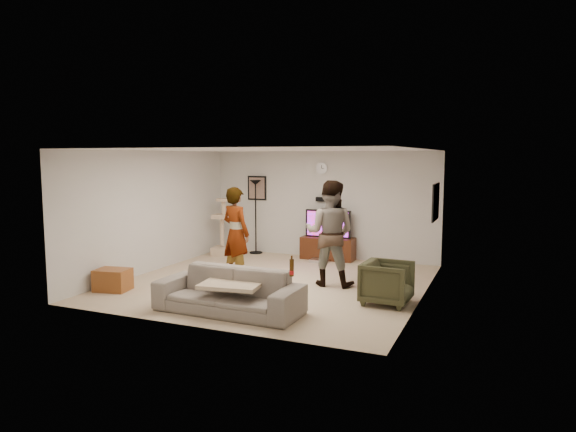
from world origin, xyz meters
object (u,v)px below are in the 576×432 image
at_px(tv_stand, 328,248).
at_px(person_left, 236,234).
at_px(armchair, 387,283).
at_px(sofa, 229,291).
at_px(person_right, 330,233).
at_px(floor_lamp, 256,217).
at_px(cat_tree, 222,227).
at_px(side_table, 113,280).
at_px(beer_bottle, 292,268).
at_px(tv, 328,224).

relative_size(tv_stand, person_left, 0.69).
bearing_deg(armchair, sofa, 126.10).
relative_size(person_right, armchair, 2.54).
bearing_deg(floor_lamp, person_right, -40.66).
xyz_separation_m(person_left, person_right, (1.81, 0.29, 0.07)).
distance_m(person_right, armchair, 1.62).
xyz_separation_m(cat_tree, side_table, (-0.12, -3.64, -0.50)).
height_order(person_right, armchair, person_right).
bearing_deg(cat_tree, floor_lamp, 41.17).
xyz_separation_m(cat_tree, person_left, (1.50, -2.04, 0.20)).
xyz_separation_m(tv_stand, beer_bottle, (0.95, -4.47, 0.53)).
height_order(sofa, armchair, armchair).
bearing_deg(person_left, cat_tree, -34.15).
height_order(floor_lamp, sofa, floor_lamp).
relative_size(tv_stand, cat_tree, 0.89).
xyz_separation_m(cat_tree, sofa, (2.43, -3.97, -0.37)).
bearing_deg(person_right, floor_lamp, -44.63).
distance_m(armchair, side_table, 4.80).
height_order(tv, beer_bottle, tv).
height_order(tv_stand, sofa, sofa).
bearing_deg(floor_lamp, person_left, -71.46).
xyz_separation_m(floor_lamp, side_table, (-0.75, -4.20, -0.71)).
relative_size(person_right, sofa, 0.86).
distance_m(person_left, person_right, 1.84).
height_order(tv, person_right, person_right).
bearing_deg(beer_bottle, floor_lamp, 122.14).
xyz_separation_m(floor_lamp, person_left, (0.87, -2.59, 0.00)).
relative_size(sofa, beer_bottle, 9.06).
bearing_deg(person_left, armchair, -170.36).
bearing_deg(person_right, person_left, 5.07).
distance_m(person_right, sofa, 2.47).
bearing_deg(tv, armchair, -56.40).
relative_size(beer_bottle, side_table, 0.43).
bearing_deg(cat_tree, side_table, -91.84).
relative_size(tv_stand, beer_bottle, 4.95).
bearing_deg(cat_tree, armchair, -29.37).
distance_m(floor_lamp, person_right, 3.53).
distance_m(person_left, armchair, 3.16).
relative_size(person_left, sofa, 0.79).
height_order(tv_stand, tv, tv).
distance_m(cat_tree, armchair, 5.25).
bearing_deg(person_left, tv, -92.34).
distance_m(floor_lamp, cat_tree, 0.86).
bearing_deg(person_right, side_table, 24.96).
bearing_deg(person_left, tv_stand, -92.34).
distance_m(tv_stand, beer_bottle, 4.60).
bearing_deg(tv, beer_bottle, -77.99).
height_order(person_left, armchair, person_left).
bearing_deg(floor_lamp, tv, -1.37).
height_order(floor_lamp, cat_tree, floor_lamp).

